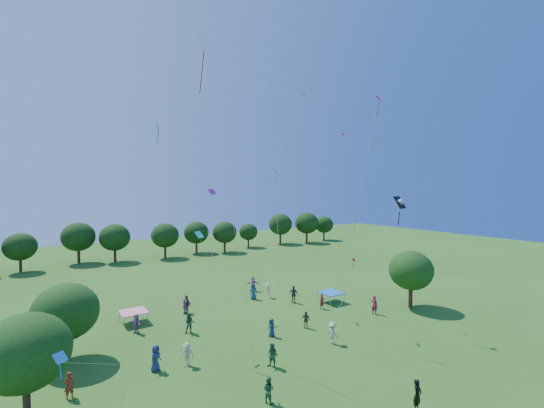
{
  "coord_description": "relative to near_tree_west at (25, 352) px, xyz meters",
  "views": [
    {
      "loc": [
        -15.15,
        -8.72,
        12.19
      ],
      "look_at": [
        0.0,
        14.0,
        11.0
      ],
      "focal_mm": 24.0,
      "sensor_mm": 36.0,
      "label": 1
    }
  ],
  "objects": [
    {
      "name": "near_tree_west",
      "position": [
        0.0,
        0.0,
        0.0
      ],
      "size": [
        4.45,
        4.45,
        5.68
      ],
      "color": "#422B19",
      "rests_on": "ground"
    },
    {
      "name": "near_tree_north",
      "position": [
        2.29,
        6.46,
        -0.15
      ],
      "size": [
        4.41,
        4.41,
        5.5
      ],
      "color": "#422B19",
      "rests_on": "ground"
    },
    {
      "name": "near_tree_east",
      "position": [
        32.51,
        0.09,
        0.15
      ],
      "size": [
        4.39,
        4.39,
        5.81
      ],
      "color": "#422B19",
      "rests_on": "ground"
    },
    {
      "name": "treeline",
      "position": [
        13.84,
        41.62,
        0.42
      ],
      "size": [
        88.01,
        8.77,
        6.77
      ],
      "color": "#422B19",
      "rests_on": "ground"
    },
    {
      "name": "tent_red_stripe",
      "position": [
        7.92,
        11.25,
        -2.63
      ],
      "size": [
        2.2,
        2.2,
        1.1
      ],
      "color": "red",
      "rests_on": "ground"
    },
    {
      "name": "tent_blue",
      "position": [
        26.88,
        5.82,
        -2.63
      ],
      "size": [
        2.2,
        2.2,
        1.1
      ],
      "color": "blue",
      "rests_on": "ground"
    },
    {
      "name": "man_in_black",
      "position": [
        17.82,
        -10.8,
        -2.81
      ],
      "size": [
        0.71,
        0.53,
        1.71
      ],
      "primitive_type": "imported",
      "rotation": [
        0.0,
        0.0,
        0.21
      ],
      "color": "black",
      "rests_on": "ground"
    },
    {
      "name": "crowd_person_0",
      "position": [
        16.66,
        1.9,
        -2.92
      ],
      "size": [
        0.47,
        0.77,
        1.49
      ],
      "primitive_type": "imported",
      "rotation": [
        0.0,
        0.0,
        4.81
      ],
      "color": "navy",
      "rests_on": "ground"
    },
    {
      "name": "crowd_person_1",
      "position": [
        2.02,
        1.11,
        -2.89
      ],
      "size": [
        0.67,
        0.54,
        1.56
      ],
      "primitive_type": "imported",
      "rotation": [
        0.0,
        0.0,
        3.46
      ],
      "color": "maroon",
      "rests_on": "ground"
    },
    {
      "name": "crowd_person_2",
      "position": [
        13.84,
        -2.45,
        -2.83
      ],
      "size": [
        0.79,
        0.94,
        1.67
      ],
      "primitive_type": "imported",
      "rotation": [
        0.0,
        0.0,
        5.22
      ],
      "color": "#245537",
      "rests_on": "ground"
    },
    {
      "name": "crowd_person_3",
      "position": [
        9.12,
        1.03,
        -2.86
      ],
      "size": [
        1.08,
        1.07,
        1.61
      ],
      "primitive_type": "imported",
      "rotation": [
        0.0,
        0.0,
        5.51
      ],
      "color": "#B0A58D",
      "rests_on": "ground"
    },
    {
      "name": "crowd_person_4",
      "position": [
        20.13,
        1.74,
        -2.93
      ],
      "size": [
        0.78,
        0.94,
        1.47
      ],
      "primitive_type": "imported",
      "rotation": [
        0.0,
        0.0,
        5.25
      ],
      "color": "#39302E",
      "rests_on": "ground"
    },
    {
      "name": "crowd_person_5",
      "position": [
        22.13,
        14.08,
        -2.81
      ],
      "size": [
        1.67,
        1.28,
        1.71
      ],
      "primitive_type": "imported",
      "rotation": [
        0.0,
        0.0,
        5.77
      ],
      "color": "#A25E88",
      "rests_on": "ground"
    },
    {
      "name": "crowd_person_6",
      "position": [
        7.11,
        1.51,
        -2.79
      ],
      "size": [
        0.97,
        0.9,
        1.76
      ],
      "primitive_type": "imported",
      "rotation": [
        0.0,
        0.0,
        0.66
      ],
      "color": "navy",
      "rests_on": "ground"
    },
    {
      "name": "crowd_person_7",
      "position": [
        24.66,
        4.75,
        -2.91
      ],
      "size": [
        0.58,
        0.38,
        1.52
      ],
      "primitive_type": "imported",
      "rotation": [
        0.0,
        0.0,
        0.02
      ],
      "color": "maroon",
      "rests_on": "ground"
    },
    {
      "name": "crowd_person_8",
      "position": [
        11.42,
        -5.64,
        -2.93
      ],
      "size": [
        0.66,
        0.82,
        1.47
      ],
      "primitive_type": "imported",
      "rotation": [
        0.0,
        0.0,
        2.01
      ],
      "color": "#275B37",
      "rests_on": "ground"
    },
    {
      "name": "crowd_person_9",
      "position": [
        22.16,
        10.97,
        -2.87
      ],
      "size": [
        0.57,
        1.08,
        1.6
      ],
      "primitive_type": "imported",
      "rotation": [
        0.0,
        0.0,
        4.81
      ],
      "color": "beige",
      "rests_on": "ground"
    },
    {
      "name": "crowd_person_10",
      "position": [
        12.81,
        11.1,
        -2.78
      ],
      "size": [
        0.75,
        1.14,
        1.78
      ],
      "primitive_type": "imported",
      "rotation": [
        0.0,
        0.0,
        5.0
      ],
      "color": "#392F2E",
      "rests_on": "ground"
    },
    {
      "name": "crowd_person_11",
      "position": [
        12.7,
        11.04,
        -2.9
      ],
      "size": [
        1.44,
        1.27,
        1.53
      ],
      "primitive_type": "imported",
      "rotation": [
        0.0,
        0.0,
        0.65
      ],
      "color": "#AB649D",
      "rests_on": "ground"
    },
    {
      "name": "crowd_person_12",
      "position": [
        20.55,
        11.35,
        -2.79
      ],
      "size": [
        0.98,
        0.88,
        1.76
      ],
      "primitive_type": "imported",
      "rotation": [
        0.0,
        0.0,
        5.67
      ],
      "color": "navy",
      "rests_on": "ground"
    },
    {
      "name": "crowd_person_13",
      "position": [
        27.85,
        0.77,
        -2.75
      ],
      "size": [
        0.53,
        0.74,
        1.83
      ],
      "primitive_type": "imported",
      "rotation": [
        0.0,
        0.0,
        1.71
      ],
      "color": "maroon",
      "rests_on": "ground"
    },
    {
      "name": "crowd_person_14",
      "position": [
        11.3,
        6.24,
        -2.8
      ],
      "size": [
        0.96,
        0.74,
        1.73
      ],
      "primitive_type": "imported",
      "rotation": [
        0.0,
        0.0,
        5.91
      ],
      "color": "#255833",
      "rests_on": "ground"
    },
    {
      "name": "crowd_person_15",
      "position": [
        19.9,
        -1.91,
        -2.82
      ],
      "size": [
        0.53,
        1.12,
        1.69
      ],
      "primitive_type": "imported",
      "rotation": [
        0.0,
        0.0,
        1.6
      ],
      "color": "#AFAD8C",
      "rests_on": "ground"
    },
    {
      "name": "crowd_person_16",
      "position": [
        23.46,
        7.87,
        -2.75
      ],
      "size": [
        1.02,
        1.15,
        1.82
      ],
      "primitive_type": "imported",
      "rotation": [
        0.0,
        0.0,
        2.2
      ],
      "color": "#3F3532",
      "rests_on": "ground"
    },
    {
      "name": "crowd_person_17",
      "position": [
        7.57,
        8.8,
        -2.86
      ],
      "size": [
        1.03,
        1.61,
        1.62
      ],
      "primitive_type": "imported",
      "rotation": [
        0.0,
        0.0,
        5.07
      ],
      "color": "#8F5592",
      "rests_on": "ground"
    },
    {
      "name": "pirate_kite",
      "position": [
        26.73,
        -2.7,
        7.18
      ],
      "size": [
        5.7,
        3.18,
        10.19
      ],
      "color": "black"
    },
    {
      "name": "red_high_kite",
      "position": [
        11.35,
        1.99,
        15.37
      ],
      "size": [
        3.59,
        2.12,
        21.54
      ],
      "color": "red"
    },
    {
      "name": "small_kite_0",
      "position": [
        28.66,
        3.95,
        0.47
      ],
      "size": [
        0.83,
        2.46,
        3.51
      ],
      "color": "#BE0D0B"
    },
    {
      "name": "small_kite_1",
      "position": [
        25.99,
        3.47,
        8.77
      ],
      "size": [
        1.62,
        1.17,
        16.38
      ],
      "color": "#FF3A0D"
    },
    {
      "name": "small_kite_2",
      "position": [
        20.72,
        7.65,
        13.68
      ],
      "size": [
        2.42,
        1.92,
        20.77
      ],
      "color": "gold"
    },
    {
      "name": "small_kite_3",
      "position": [
        21.3,
        -2.59,
        5.26
      ],
      "size": [
        2.29,
        0.57,
        9.42
      ],
      "color": "#198936"
    },
    {
      "name": "small_kite_4",
      "position": [
        8.99,
        7.57,
        9.07
      ],
      "size": [
        0.29,
        3.06,
        15.96
      ],
      "color": "#1148B1"
    },
    {
      "name": "small_kite_5",
      "position": [
        15.08,
        10.33,
        6.83
      ],
      "size": [
        2.38,
        1.57,
        10.81
      ],
      "color": "#671583"
    },
    {
      "name": "small_kite_6",
      "position": [
        9.6,
        -1.77,
        10.64
      ],
      "size": [
        0.48,
        1.66,
        20.04
      ],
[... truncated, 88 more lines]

